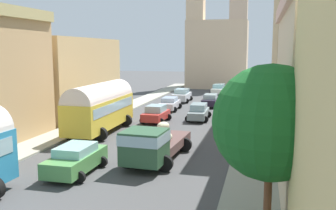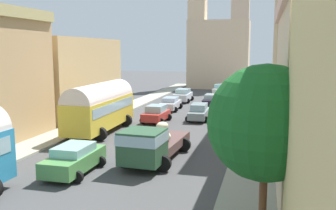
{
  "view_description": "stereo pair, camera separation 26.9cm",
  "coord_description": "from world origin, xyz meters",
  "px_view_note": "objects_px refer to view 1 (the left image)",
  "views": [
    {
      "loc": [
        7.57,
        -7.53,
        6.48
      ],
      "look_at": [
        0.0,
        22.59,
        1.91
      ],
      "focal_mm": 39.98,
      "sensor_mm": 36.0,
      "label": 1
    },
    {
      "loc": [
        7.83,
        -7.46,
        6.48
      ],
      "look_at": [
        0.0,
        22.59,
        1.91
      ],
      "focal_mm": 39.98,
      "sensor_mm": 36.0,
      "label": 2
    }
  ],
  "objects_px": {
    "car_0": "(199,112)",
    "pedestrian_0": "(253,109)",
    "cargo_truck_0": "(153,143)",
    "parked_bus_1": "(100,106)",
    "car_2": "(219,89)",
    "car_6": "(182,95)",
    "car_3": "(76,159)",
    "pedestrian_1": "(262,122)",
    "car_5": "(170,104)",
    "car_1": "(210,100)",
    "car_4": "(156,114)"
  },
  "relations": [
    {
      "from": "car_6",
      "to": "pedestrian_0",
      "type": "height_order",
      "value": "pedestrian_0"
    },
    {
      "from": "parked_bus_1",
      "to": "car_1",
      "type": "bearing_deg",
      "value": 67.69
    },
    {
      "from": "car_1",
      "to": "car_4",
      "type": "bearing_deg",
      "value": -107.87
    },
    {
      "from": "parked_bus_1",
      "to": "car_3",
      "type": "relative_size",
      "value": 2.05
    },
    {
      "from": "pedestrian_0",
      "to": "car_2",
      "type": "bearing_deg",
      "value": 105.62
    },
    {
      "from": "parked_bus_1",
      "to": "car_0",
      "type": "relative_size",
      "value": 2.0
    },
    {
      "from": "car_0",
      "to": "cargo_truck_0",
      "type": "bearing_deg",
      "value": -91.2
    },
    {
      "from": "car_0",
      "to": "car_5",
      "type": "xyz_separation_m",
      "value": [
        -3.98,
        4.76,
        -0.03
      ]
    },
    {
      "from": "car_4",
      "to": "car_5",
      "type": "height_order",
      "value": "car_4"
    },
    {
      "from": "parked_bus_1",
      "to": "car_4",
      "type": "relative_size",
      "value": 2.34
    },
    {
      "from": "car_5",
      "to": "pedestrian_1",
      "type": "bearing_deg",
      "value": -44.91
    },
    {
      "from": "parked_bus_1",
      "to": "car_0",
      "type": "bearing_deg",
      "value": 47.69
    },
    {
      "from": "car_5",
      "to": "car_6",
      "type": "distance_m",
      "value": 6.94
    },
    {
      "from": "parked_bus_1",
      "to": "car_1",
      "type": "distance_m",
      "value": 17.36
    },
    {
      "from": "car_0",
      "to": "pedestrian_0",
      "type": "relative_size",
      "value": 2.5
    },
    {
      "from": "car_2",
      "to": "pedestrian_1",
      "type": "xyz_separation_m",
      "value": [
        6.25,
        -25.96,
        0.23
      ]
    },
    {
      "from": "parked_bus_1",
      "to": "car_0",
      "type": "height_order",
      "value": "parked_bus_1"
    },
    {
      "from": "cargo_truck_0",
      "to": "car_6",
      "type": "distance_m",
      "value": 26.13
    },
    {
      "from": "car_6",
      "to": "car_4",
      "type": "bearing_deg",
      "value": -87.76
    },
    {
      "from": "car_3",
      "to": "car_4",
      "type": "bearing_deg",
      "value": 89.26
    },
    {
      "from": "car_2",
      "to": "pedestrian_0",
      "type": "xyz_separation_m",
      "value": [
        5.46,
        -19.51,
        0.24
      ]
    },
    {
      "from": "parked_bus_1",
      "to": "pedestrian_1",
      "type": "distance_m",
      "value": 12.68
    },
    {
      "from": "car_1",
      "to": "car_2",
      "type": "height_order",
      "value": "car_2"
    },
    {
      "from": "car_6",
      "to": "car_5",
      "type": "bearing_deg",
      "value": -88.93
    },
    {
      "from": "car_5",
      "to": "cargo_truck_0",
      "type": "bearing_deg",
      "value": -78.99
    },
    {
      "from": "cargo_truck_0",
      "to": "pedestrian_0",
      "type": "height_order",
      "value": "cargo_truck_0"
    },
    {
      "from": "pedestrian_0",
      "to": "parked_bus_1",
      "type": "bearing_deg",
      "value": -142.84
    },
    {
      "from": "cargo_truck_0",
      "to": "car_0",
      "type": "height_order",
      "value": "cargo_truck_0"
    },
    {
      "from": "cargo_truck_0",
      "to": "car_6",
      "type": "relative_size",
      "value": 1.66
    },
    {
      "from": "car_2",
      "to": "car_0",
      "type": "bearing_deg",
      "value": -88.67
    },
    {
      "from": "parked_bus_1",
      "to": "car_1",
      "type": "xyz_separation_m",
      "value": [
        6.57,
        16.01,
        -1.43
      ]
    },
    {
      "from": "cargo_truck_0",
      "to": "car_6",
      "type": "xyz_separation_m",
      "value": [
        -3.81,
        25.85,
        -0.37
      ]
    },
    {
      "from": "car_2",
      "to": "pedestrian_0",
      "type": "height_order",
      "value": "pedestrian_0"
    },
    {
      "from": "car_0",
      "to": "car_6",
      "type": "distance_m",
      "value": 12.4
    },
    {
      "from": "parked_bus_1",
      "to": "car_2",
      "type": "relative_size",
      "value": 1.99
    },
    {
      "from": "car_0",
      "to": "car_2",
      "type": "xyz_separation_m",
      "value": [
        -0.49,
        21.02,
        0.0
      ]
    },
    {
      "from": "cargo_truck_0",
      "to": "car_0",
      "type": "relative_size",
      "value": 1.63
    },
    {
      "from": "car_0",
      "to": "pedestrian_1",
      "type": "relative_size",
      "value": 2.53
    },
    {
      "from": "car_0",
      "to": "pedestrian_0",
      "type": "distance_m",
      "value": 5.2
    },
    {
      "from": "car_2",
      "to": "pedestrian_1",
      "type": "distance_m",
      "value": 26.7
    },
    {
      "from": "pedestrian_1",
      "to": "parked_bus_1",
      "type": "bearing_deg",
      "value": -169.25
    },
    {
      "from": "parked_bus_1",
      "to": "car_5",
      "type": "xyz_separation_m",
      "value": [
        2.67,
        12.06,
        -1.43
      ]
    },
    {
      "from": "car_0",
      "to": "car_5",
      "type": "height_order",
      "value": "car_0"
    },
    {
      "from": "car_0",
      "to": "pedestrian_0",
      "type": "bearing_deg",
      "value": 16.85
    },
    {
      "from": "pedestrian_0",
      "to": "pedestrian_1",
      "type": "height_order",
      "value": "pedestrian_0"
    },
    {
      "from": "cargo_truck_0",
      "to": "car_0",
      "type": "xyz_separation_m",
      "value": [
        0.3,
        14.15,
        -0.44
      ]
    },
    {
      "from": "car_2",
      "to": "car_6",
      "type": "relative_size",
      "value": 1.02
    },
    {
      "from": "car_1",
      "to": "car_6",
      "type": "bearing_deg",
      "value": 143.51
    },
    {
      "from": "car_3",
      "to": "car_6",
      "type": "distance_m",
      "value": 28.56
    },
    {
      "from": "parked_bus_1",
      "to": "car_6",
      "type": "height_order",
      "value": "parked_bus_1"
    }
  ]
}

